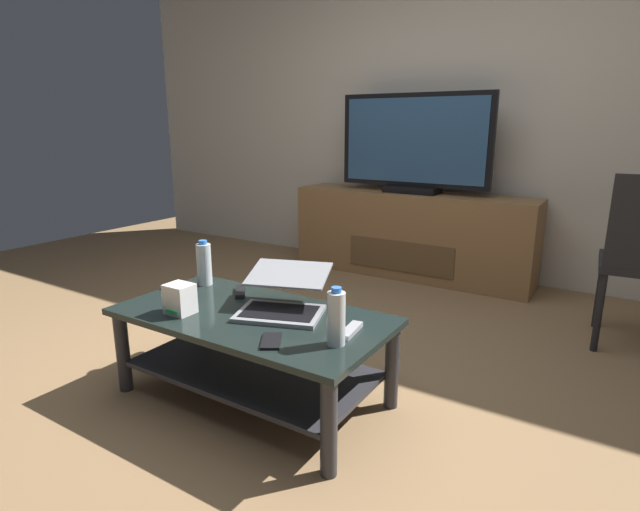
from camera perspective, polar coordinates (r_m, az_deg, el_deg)
name	(u,v)px	position (r m, az deg, el deg)	size (l,w,h in m)	color
ground_plane	(295,378)	(2.48, -2.89, -13.81)	(7.68, 7.68, 0.00)	olive
back_wall	(457,96)	(4.20, 15.37, 17.17)	(6.40, 0.12, 2.80)	beige
coffee_table	(252,340)	(2.21, -7.72, -9.54)	(1.18, 0.61, 0.40)	black
media_cabinet	(411,235)	(4.05, 10.32, 2.37)	(1.90, 0.42, 0.67)	olive
television	(414,146)	(3.94, 10.67, 12.23)	(1.19, 0.20, 0.74)	black
laptop	(284,297)	(2.16, -4.18, -4.73)	(0.46, 0.49, 0.17)	gray
router_box	(180,299)	(2.21, -15.70, -4.78)	(0.11, 0.10, 0.13)	white
water_bottle_near	(336,318)	(1.82, 1.86, -7.13)	(0.07, 0.07, 0.22)	silver
water_bottle_far	(204,264)	(2.56, -13.09, -0.94)	(0.07, 0.07, 0.23)	silver
cell_phone	(271,341)	(1.88, -5.59, -9.68)	(0.07, 0.14, 0.01)	black
tv_remote	(351,330)	(1.96, 3.53, -8.52)	(0.04, 0.16, 0.02)	#99999E
soundbar_remote	(240,292)	(2.42, -9.07, -4.10)	(0.04, 0.16, 0.02)	black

